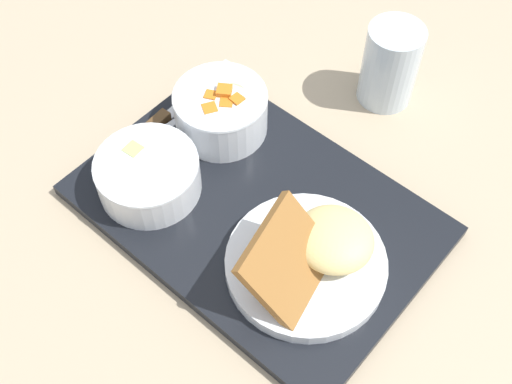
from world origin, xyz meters
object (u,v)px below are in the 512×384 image
(spoon, at_px, (181,120))
(glass_water, at_px, (389,68))
(knife, at_px, (162,119))
(bowl_salad, at_px, (221,109))
(plate_main, at_px, (312,257))
(bowl_soup, at_px, (148,174))

(spoon, bearing_deg, glass_water, -28.96)
(spoon, bearing_deg, knife, 135.97)
(bowl_salad, relative_size, plate_main, 0.66)
(spoon, xyz_separation_m, glass_water, (0.19, 0.20, 0.03))
(glass_water, bearing_deg, bowl_soup, -116.95)
(plate_main, bearing_deg, bowl_soup, -175.44)
(bowl_salad, distance_m, glass_water, 0.23)
(bowl_soup, bearing_deg, knife, 121.43)
(spoon, bearing_deg, plate_main, -95.00)
(glass_water, bearing_deg, knife, -133.89)
(knife, bearing_deg, bowl_soup, -144.99)
(bowl_soup, bearing_deg, plate_main, 4.56)
(bowl_salad, relative_size, bowl_soup, 0.96)
(bowl_soup, distance_m, spoon, 0.11)
(knife, bearing_deg, glass_water, -40.31)
(glass_water, bearing_deg, spoon, -132.68)
(plate_main, bearing_deg, bowl_salad, 151.65)
(bowl_soup, height_order, spoon, bowl_soup)
(knife, relative_size, spoon, 1.17)
(bowl_soup, relative_size, glass_water, 1.09)
(plate_main, bearing_deg, knife, 165.19)
(bowl_salad, height_order, plate_main, plate_main)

